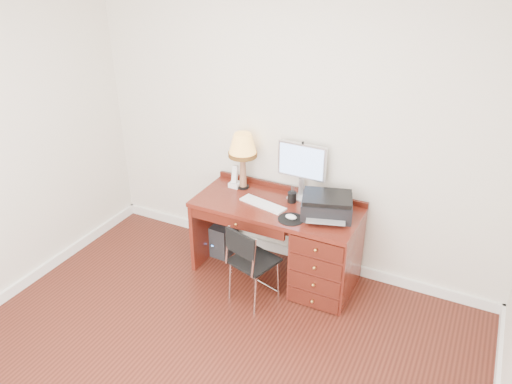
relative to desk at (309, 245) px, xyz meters
The scene contains 12 objects.
ground 1.50m from the desk, 102.93° to the right, with size 4.00×4.00×0.00m, color #36130C.
room_shell 0.91m from the desk, 112.63° to the right, with size 4.00×4.00×4.00m.
desk is the anchor object (origin of this frame).
monitor 0.73m from the desk, 128.94° to the left, with size 0.45×0.15×0.52m.
keyboard 0.56m from the desk, behind, with size 0.44×0.13×0.02m, color white.
mouse_pad 0.41m from the desk, 121.18° to the right, with size 0.22×0.22×0.04m.
printer 0.45m from the desk, 10.13° to the left, with size 0.50×0.44×0.19m.
leg_lamp 1.07m from the desk, 167.43° to the left, with size 0.27×0.27×0.55m.
phone 0.93m from the desk, 169.45° to the left, with size 0.10×0.10×0.21m.
pen_cup 0.46m from the desk, 153.98° to the left, with size 0.08×0.08×0.10m, color black.
chair 0.58m from the desk, 126.71° to the right, with size 0.44×0.44×0.75m.
equipment_box 1.02m from the desk, behind, with size 0.28×0.28×0.33m, color black.
Camera 1 is at (1.56, -2.18, 2.90)m, focal length 35.00 mm.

